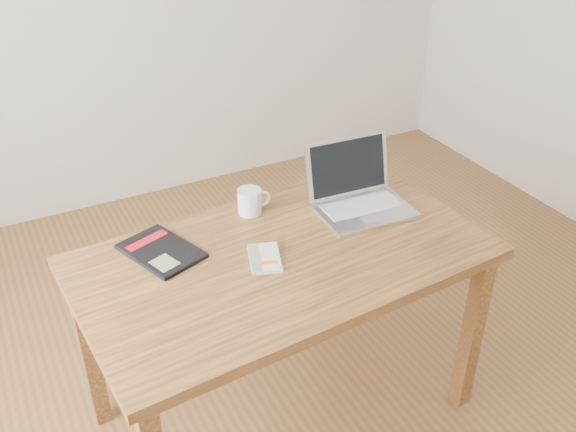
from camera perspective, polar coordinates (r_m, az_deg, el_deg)
name	(u,v)px	position (r m, az deg, el deg)	size (l,w,h in m)	color
room	(316,82)	(1.86, 2.51, 11.83)	(4.04, 4.04, 2.70)	brown
desk	(283,275)	(2.21, -0.43, -5.24)	(1.42, 0.87, 0.75)	brown
white_guidebook	(265,258)	(2.12, -2.09, -3.77)	(0.15, 0.19, 0.01)	beige
black_guidebook	(161,251)	(2.19, -11.23, -3.07)	(0.27, 0.32, 0.01)	black
laptop	(359,195)	(2.40, 6.32, 1.91)	(0.36, 0.31, 0.24)	silver
coffee_mug	(250,201)	(2.35, -3.35, 1.35)	(0.13, 0.09, 0.09)	white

